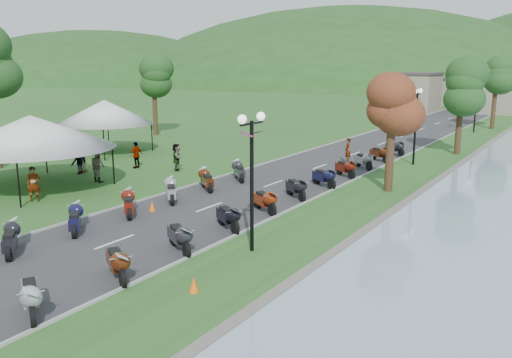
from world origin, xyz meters
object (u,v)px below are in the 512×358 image
Objects in this scene: pedestrian_a at (35,201)px; pedestrian_b at (99,182)px; vendor_tent_main at (33,152)px; pedestrian_c at (80,174)px.

pedestrian_b reaches higher than pedestrian_a.
vendor_tent_main is at bearing 90.25° from pedestrian_a.
pedestrian_a is 0.99× the size of pedestrian_c.
pedestrian_c is at bearing -10.93° from pedestrian_b.
pedestrian_a is at bearing -36.50° from vendor_tent_main.
pedestrian_a is 6.68m from pedestrian_c.
pedestrian_c is (-2.69, 0.87, 0.00)m from pedestrian_b.
pedestrian_b is at bearing 66.50° from pedestrian_c.
pedestrian_a is at bearing 26.08° from pedestrian_c.
vendor_tent_main is at bearing 67.16° from pedestrian_b.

